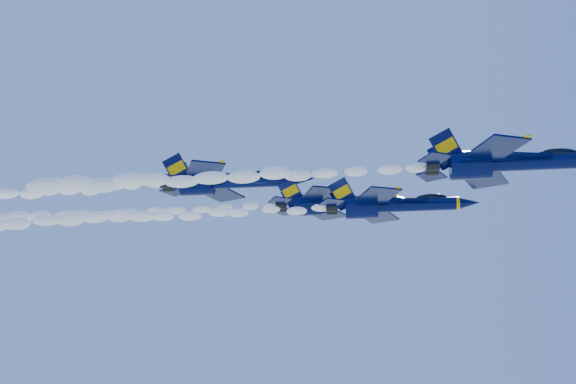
# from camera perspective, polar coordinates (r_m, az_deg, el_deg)

# --- Properties ---
(jet_lead) EXTENTS (17.94, 14.72, 6.67)m
(jet_lead) POSITION_cam_1_polar(r_m,az_deg,el_deg) (72.01, 17.01, 2.24)
(jet_lead) COLOR #010731
(smoke_trail_jet_lead) EXTENTS (40.46, 1.86, 1.67)m
(smoke_trail_jet_lead) POSITION_cam_1_polar(r_m,az_deg,el_deg) (72.19, -5.28, 1.11)
(smoke_trail_jet_lead) COLOR white
(jet_second) EXTENTS (16.48, 13.52, 6.12)m
(jet_second) POSITION_cam_1_polar(r_m,az_deg,el_deg) (79.25, 8.23, -1.03)
(jet_second) COLOR #010731
(smoke_trail_jet_second) EXTENTS (40.46, 1.70, 1.53)m
(smoke_trail_jet_second) POSITION_cam_1_polar(r_m,az_deg,el_deg) (82.97, -10.94, -1.94)
(smoke_trail_jet_second) COLOR white
(jet_third) EXTENTS (16.63, 13.64, 6.18)m
(jet_third) POSITION_cam_1_polar(r_m,az_deg,el_deg) (86.17, 3.85, -0.88)
(jet_third) COLOR #010731
(smoke_trail_jet_third) EXTENTS (40.46, 1.72, 1.55)m
(smoke_trail_jet_third) POSITION_cam_1_polar(r_m,az_deg,el_deg) (91.53, -13.50, -1.69)
(smoke_trail_jet_third) COLOR white
(jet_fourth) EXTENTS (19.69, 16.15, 7.32)m
(jet_fourth) POSITION_cam_1_polar(r_m,az_deg,el_deg) (91.96, -4.81, 0.84)
(jet_fourth) COLOR #010731
(smoke_trail_jet_fourth) EXTENTS (40.46, 2.04, 1.83)m
(smoke_trail_jet_fourth) POSITION_cam_1_polar(r_m,az_deg,el_deg) (101.43, -20.88, -0.06)
(smoke_trail_jet_fourth) COLOR white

